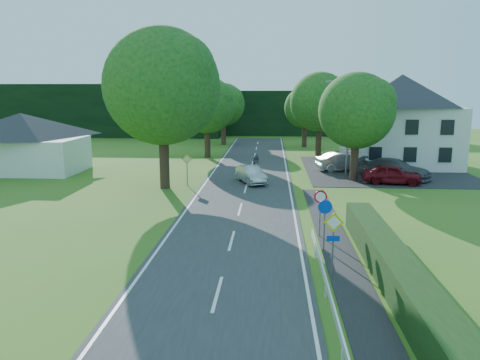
# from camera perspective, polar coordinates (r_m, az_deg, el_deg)

# --- Properties ---
(road) EXTENTS (7.00, 80.00, 0.04)m
(road) POSITION_cam_1_polar(r_m,az_deg,el_deg) (30.48, 0.26, -2.67)
(road) COLOR #313134
(road) RESTS_ON ground
(parking_pad) EXTENTS (14.00, 16.00, 0.04)m
(parking_pad) POSITION_cam_1_polar(r_m,az_deg,el_deg) (44.34, 17.04, 1.17)
(parking_pad) COLOR black
(parking_pad) RESTS_ON ground
(line_edge_left) EXTENTS (0.12, 80.00, 0.01)m
(line_edge_left) POSITION_cam_1_polar(r_m,az_deg,el_deg) (30.85, -5.78, -2.51)
(line_edge_left) COLOR white
(line_edge_left) RESTS_ON road
(line_edge_right) EXTENTS (0.12, 80.00, 0.01)m
(line_edge_right) POSITION_cam_1_polar(r_m,az_deg,el_deg) (30.45, 6.38, -2.71)
(line_edge_right) COLOR white
(line_edge_right) RESTS_ON road
(line_centre) EXTENTS (0.12, 80.00, 0.01)m
(line_centre) POSITION_cam_1_polar(r_m,az_deg,el_deg) (30.48, 0.26, -2.62)
(line_centre) COLOR white
(line_centre) RESTS_ON road
(tree_main) EXTENTS (9.40, 9.40, 11.64)m
(tree_main) POSITION_cam_1_polar(r_m,az_deg,el_deg) (34.50, -9.41, 8.52)
(tree_main) COLOR #154615
(tree_main) RESTS_ON ground
(tree_left_far) EXTENTS (7.00, 7.00, 8.58)m
(tree_left_far) POSITION_cam_1_polar(r_m,az_deg,el_deg) (50.12, -4.03, 7.62)
(tree_left_far) COLOR #154615
(tree_left_far) RESTS_ON ground
(tree_right_far) EXTENTS (7.40, 7.40, 9.09)m
(tree_right_far) POSITION_cam_1_polar(r_m,az_deg,el_deg) (51.88, 9.65, 7.89)
(tree_right_far) COLOR #154615
(tree_right_far) RESTS_ON ground
(tree_left_back) EXTENTS (6.60, 6.60, 8.07)m
(tree_left_back) POSITION_cam_1_polar(r_m,az_deg,el_deg) (61.97, -2.04, 8.05)
(tree_left_back) COLOR #154615
(tree_left_back) RESTS_ON ground
(tree_right_back) EXTENTS (6.20, 6.20, 7.56)m
(tree_right_back) POSITION_cam_1_polar(r_m,az_deg,el_deg) (59.80, 7.91, 7.60)
(tree_right_back) COLOR #154615
(tree_right_back) RESTS_ON ground
(tree_right_mid) EXTENTS (7.00, 7.00, 8.58)m
(tree_right_mid) POSITION_cam_1_polar(r_m,az_deg,el_deg) (38.25, 13.94, 6.28)
(tree_right_mid) COLOR #154615
(tree_right_mid) RESTS_ON ground
(treeline_left) EXTENTS (44.00, 6.00, 8.00)m
(treeline_left) POSITION_cam_1_polar(r_m,az_deg,el_deg) (77.61, -18.94, 8.04)
(treeline_left) COLOR black
(treeline_left) RESTS_ON ground
(treeline_right) EXTENTS (30.00, 5.00, 7.00)m
(treeline_right) POSITION_cam_1_polar(r_m,az_deg,el_deg) (75.90, 8.60, 8.07)
(treeline_right) COLOR black
(treeline_right) RESTS_ON ground
(bungalow_left) EXTENTS (11.00, 6.50, 5.20)m
(bungalow_left) POSITION_cam_1_polar(r_m,az_deg,el_deg) (45.43, -24.99, 4.28)
(bungalow_left) COLOR silver
(bungalow_left) RESTS_ON ground
(house_white) EXTENTS (10.60, 8.40, 8.60)m
(house_white) POSITION_cam_1_polar(r_m,az_deg,el_deg) (47.23, 18.91, 7.00)
(house_white) COLOR silver
(house_white) RESTS_ON ground
(streetlight) EXTENTS (2.03, 0.18, 8.00)m
(streetlight) POSITION_cam_1_polar(r_m,az_deg,el_deg) (40.13, 12.85, 6.79)
(streetlight) COLOR gray
(streetlight) RESTS_ON ground
(sign_priority_right) EXTENTS (0.78, 0.09, 2.59)m
(sign_priority_right) POSITION_cam_1_polar(r_m,az_deg,el_deg) (18.52, 11.32, -6.27)
(sign_priority_right) COLOR gray
(sign_priority_right) RESTS_ON ground
(sign_roundabout) EXTENTS (0.64, 0.08, 2.37)m
(sign_roundabout) POSITION_cam_1_polar(r_m,az_deg,el_deg) (21.42, 10.29, -4.21)
(sign_roundabout) COLOR gray
(sign_roundabout) RESTS_ON ground
(sign_speed_limit) EXTENTS (0.64, 0.11, 2.37)m
(sign_speed_limit) POSITION_cam_1_polar(r_m,az_deg,el_deg) (23.31, 9.77, -2.70)
(sign_speed_limit) COLOR gray
(sign_speed_limit) RESTS_ON ground
(sign_priority_left) EXTENTS (0.78, 0.09, 2.44)m
(sign_priority_left) POSITION_cam_1_polar(r_m,az_deg,el_deg) (35.55, -6.49, 2.02)
(sign_priority_left) COLOR gray
(sign_priority_left) RESTS_ON ground
(moving_car) EXTENTS (2.79, 4.23, 1.32)m
(moving_car) POSITION_cam_1_polar(r_m,az_deg,el_deg) (36.38, 1.35, 0.67)
(moving_car) COLOR #B6B5BA
(moving_car) RESTS_ON road
(motorcycle) EXTENTS (1.03, 1.98, 0.99)m
(motorcycle) POSITION_cam_1_polar(r_m,az_deg,el_deg) (46.12, 1.98, 2.66)
(motorcycle) COLOR black
(motorcycle) RESTS_ON road
(parked_car_red) EXTENTS (4.63, 2.44, 1.50)m
(parked_car_red) POSITION_cam_1_polar(r_m,az_deg,el_deg) (37.87, 18.02, 0.68)
(parked_car_red) COLOR maroon
(parked_car_red) RESTS_ON parking_pad
(parked_car_silver_a) EXTENTS (5.25, 2.67, 1.65)m
(parked_car_silver_a) POSITION_cam_1_polar(r_m,az_deg,el_deg) (42.91, 12.64, 2.22)
(parked_car_silver_a) COLOR silver
(parked_car_silver_a) RESTS_ON parking_pad
(parked_car_grey) EXTENTS (6.10, 4.54, 1.64)m
(parked_car_grey) POSITION_cam_1_polar(r_m,az_deg,el_deg) (40.01, 18.33, 1.29)
(parked_car_grey) COLOR #504F54
(parked_car_grey) RESTS_ON parking_pad
(parasol) EXTENTS (3.00, 3.03, 2.14)m
(parasol) POSITION_cam_1_polar(r_m,az_deg,el_deg) (42.48, 13.06, 2.44)
(parasol) COLOR #B20E0E
(parasol) RESTS_ON parking_pad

